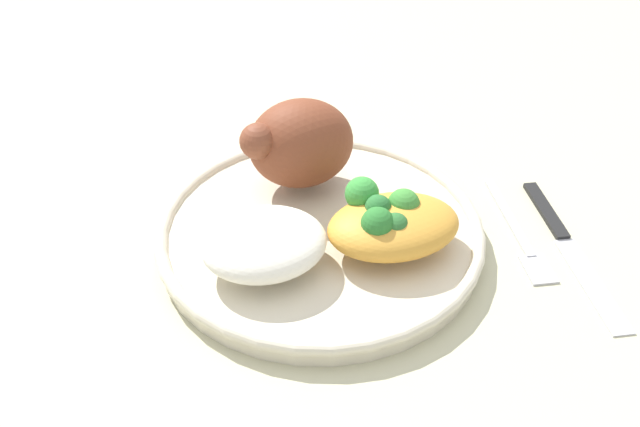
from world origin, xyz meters
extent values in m
plane|color=#BCB894|center=(0.00, 0.00, 0.00)|extent=(2.00, 2.00, 0.00)
cylinder|color=beige|center=(0.00, 0.00, 0.01)|extent=(0.27, 0.27, 0.02)
torus|color=beige|center=(0.00, 0.00, 0.02)|extent=(0.28, 0.28, 0.01)
ellipsoid|color=brown|center=(0.00, -0.06, 0.06)|extent=(0.09, 0.08, 0.08)
sphere|color=brown|center=(0.04, -0.05, 0.08)|extent=(0.03, 0.03, 0.03)
ellipsoid|color=white|center=(0.05, 0.03, 0.04)|extent=(0.10, 0.08, 0.04)
ellipsoid|color=gold|center=(-0.05, 0.04, 0.04)|extent=(0.11, 0.08, 0.04)
sphere|color=#2A6C30|center=(-0.04, 0.03, 0.05)|extent=(0.02, 0.02, 0.02)
sphere|color=#2B742D|center=(-0.03, 0.05, 0.05)|extent=(0.03, 0.03, 0.03)
sphere|color=green|center=(-0.03, 0.01, 0.05)|extent=(0.03, 0.03, 0.03)
sphere|color=#2D6A2F|center=(-0.05, 0.05, 0.05)|extent=(0.02, 0.02, 0.02)
sphere|color=#3F8C37|center=(-0.06, 0.03, 0.05)|extent=(0.03, 0.03, 0.03)
cube|color=#B2B2B7|center=(-0.17, 0.01, 0.00)|extent=(0.02, 0.11, 0.01)
cube|color=#B2B2B7|center=(-0.16, 0.08, 0.00)|extent=(0.03, 0.04, 0.00)
cube|color=black|center=(-0.21, 0.01, 0.00)|extent=(0.02, 0.08, 0.01)
cube|color=#B2B2B7|center=(-0.20, 0.11, 0.00)|extent=(0.03, 0.11, 0.00)
camera|label=1|loc=(0.12, 0.44, 0.39)|focal=38.88mm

